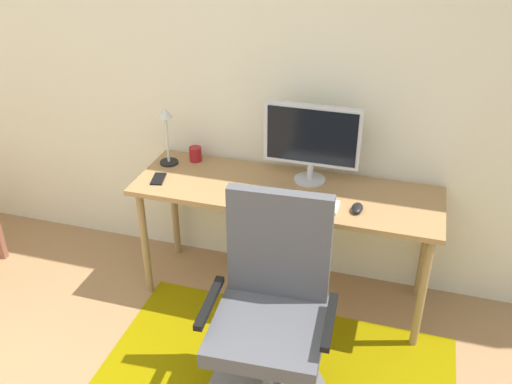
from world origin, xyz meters
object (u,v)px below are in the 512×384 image
object	(u,v)px
coffee_cup	(195,154)
office_chair	(271,328)
computer_mouse	(357,208)
monitor	(312,138)
desk	(286,200)
keyboard	(298,202)
desk_lamp	(166,129)
cell_phone	(158,179)

from	to	relation	value
coffee_cup	office_chair	xyz separation A→B (m)	(0.74, -0.95, -0.37)
computer_mouse	monitor	bearing A→B (deg)	139.80
desk	office_chair	world-z (taller)	office_chair
monitor	keyboard	distance (m)	0.37
office_chair	desk	bearing A→B (deg)	95.82
monitor	office_chair	distance (m)	1.07
keyboard	computer_mouse	distance (m)	0.31
keyboard	desk_lamp	distance (m)	0.92
keyboard	office_chair	distance (m)	0.71
desk	cell_phone	world-z (taller)	cell_phone
cell_phone	office_chair	size ratio (longest dim) A/B	0.13
monitor	computer_mouse	size ratio (longest dim) A/B	5.20
monitor	computer_mouse	distance (m)	0.47
coffee_cup	office_chair	world-z (taller)	office_chair
desk_lamp	monitor	bearing A→B (deg)	1.94
desk_lamp	office_chair	distance (m)	1.35
computer_mouse	cell_phone	distance (m)	1.15
desk	keyboard	bearing A→B (deg)	-53.18
desk_lamp	cell_phone	bearing A→B (deg)	-82.57
desk	office_chair	bearing A→B (deg)	-80.72
monitor	cell_phone	xyz separation A→B (m)	(-0.84, -0.24, -0.26)
coffee_cup	desk	bearing A→B (deg)	-17.16
desk	desk_lamp	xyz separation A→B (m)	(-0.76, 0.11, 0.30)
coffee_cup	cell_phone	size ratio (longest dim) A/B	0.64
desk	cell_phone	distance (m)	0.74
computer_mouse	keyboard	bearing A→B (deg)	-177.43
coffee_cup	desk_lamp	size ratio (longest dim) A/B	0.25
computer_mouse	office_chair	bearing A→B (deg)	-114.56
desk_lamp	desk	bearing A→B (deg)	-8.06
desk	keyboard	size ratio (longest dim) A/B	4.01
keyboard	computer_mouse	xyz separation A→B (m)	(0.31, 0.01, 0.01)
coffee_cup	desk_lamp	world-z (taller)	desk_lamp
desk	cell_phone	size ratio (longest dim) A/B	12.31
desk_lamp	coffee_cup	bearing A→B (deg)	30.64
cell_phone	desk_lamp	distance (m)	0.31
office_chair	coffee_cup	bearing A→B (deg)	124.61
desk_lamp	computer_mouse	bearing A→B (deg)	-11.08
desk	computer_mouse	xyz separation A→B (m)	(0.41, -0.12, 0.09)
monitor	coffee_cup	distance (m)	0.76
monitor	desk_lamp	world-z (taller)	monitor
cell_phone	desk_lamp	bearing A→B (deg)	84.78
desk	cell_phone	xyz separation A→B (m)	(-0.73, -0.10, 0.08)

